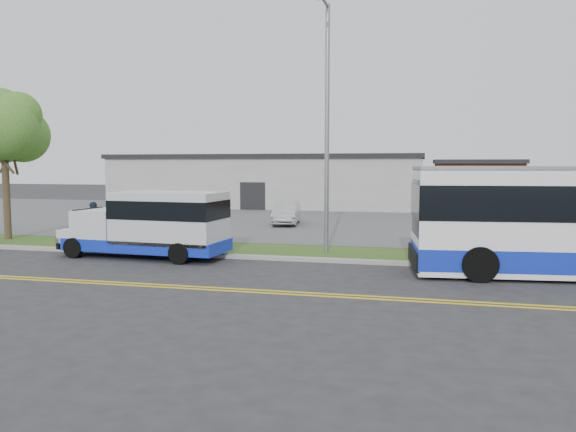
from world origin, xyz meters
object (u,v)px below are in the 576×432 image
(parked_car_b, at_px, (175,211))
(tree_west, at_px, (3,130))
(pedestrian, at_px, (94,224))
(streetlight_near, at_px, (327,120))
(shuttle_bus, at_px, (155,223))
(parked_car_a, at_px, (286,213))

(parked_car_b, bearing_deg, tree_west, -108.76)
(pedestrian, bearing_deg, streetlight_near, 162.80)
(streetlight_near, xyz_separation_m, parked_car_b, (-11.14, 10.10, -4.53))
(shuttle_bus, distance_m, parked_car_a, 12.10)
(shuttle_bus, bearing_deg, streetlight_near, 23.10)
(streetlight_near, relative_size, parked_car_b, 2.27)
(streetlight_near, bearing_deg, pedestrian, -175.12)
(pedestrian, distance_m, parked_car_b, 11.03)
(tree_west, distance_m, parked_car_a, 15.03)
(parked_car_a, bearing_deg, pedestrian, -126.27)
(pedestrian, height_order, parked_car_a, pedestrian)
(streetlight_near, xyz_separation_m, parked_car_a, (-3.99, 9.71, -4.50))
(shuttle_bus, distance_m, parked_car_b, 13.24)
(streetlight_near, bearing_deg, parked_car_b, 137.79)
(streetlight_near, distance_m, parked_car_b, 15.70)
(shuttle_bus, relative_size, parked_car_b, 1.60)
(parked_car_a, bearing_deg, shuttle_bus, -108.48)
(tree_west, height_order, pedestrian, tree_west)
(parked_car_b, bearing_deg, streetlight_near, -39.11)
(streetlight_near, bearing_deg, parked_car_a, 112.35)
(streetlight_near, xyz_separation_m, shuttle_bus, (-6.22, -2.17, -3.89))
(pedestrian, xyz_separation_m, parked_car_b, (-1.44, 10.93, -0.34))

